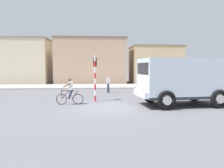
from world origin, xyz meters
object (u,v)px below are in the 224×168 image
object	(u,v)px
pedestrian_near_kerb	(108,84)
cyclist	(70,91)
truck_foreground	(182,79)
traffic_light_pole	(95,72)
car_red_near	(182,83)

from	to	relation	value
pedestrian_near_kerb	cyclist	bearing A→B (deg)	-114.24
cyclist	pedestrian_near_kerb	distance (m)	6.73
truck_foreground	cyclist	world-z (taller)	truck_foreground
traffic_light_pole	pedestrian_near_kerb	xyz separation A→B (m)	(1.16, 4.90, -1.22)
cyclist	pedestrian_near_kerb	xyz separation A→B (m)	(2.76, 6.13, -0.02)
truck_foreground	pedestrian_near_kerb	bearing A→B (deg)	121.78
truck_foreground	cyclist	bearing A→B (deg)	173.88
cyclist	car_red_near	bearing A→B (deg)	34.48
truck_foreground	traffic_light_pole	distance (m)	5.79
truck_foreground	car_red_near	distance (m)	8.50
truck_foreground	car_red_near	world-z (taller)	truck_foreground
truck_foreground	cyclist	size ratio (longest dim) A/B	3.25
cyclist	pedestrian_near_kerb	size ratio (longest dim) A/B	1.07
traffic_light_pole	pedestrian_near_kerb	size ratio (longest dim) A/B	1.98
truck_foreground	traffic_light_pole	bearing A→B (deg)	159.86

